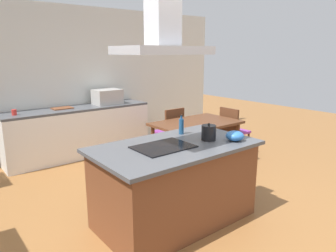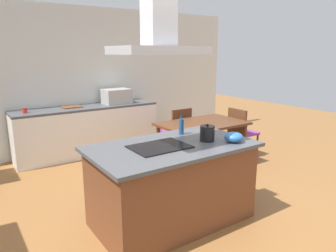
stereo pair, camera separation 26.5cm
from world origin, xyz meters
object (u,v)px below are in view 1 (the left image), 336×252
(mixing_bowl, at_px, (235,136))
(dining_table, at_px, (196,127))
(countertop_microwave, at_px, (107,97))
(cutting_board, at_px, (62,108))
(tea_kettle, at_px, (209,133))
(coffee_mug_red, at_px, (14,112))
(olive_oil_bottle, at_px, (181,126))
(range_hood, at_px, (163,28))
(chair_facing_back_wall, at_px, (171,129))
(cooktop, at_px, (163,147))
(chair_at_right_end, at_px, (232,128))

(mixing_bowl, xyz_separation_m, dining_table, (0.80, 1.46, -0.29))
(countertop_microwave, bearing_deg, cutting_board, 176.69)
(tea_kettle, height_order, coffee_mug_red, tea_kettle)
(olive_oil_bottle, distance_m, dining_table, 1.41)
(coffee_mug_red, relative_size, range_hood, 0.10)
(tea_kettle, xyz_separation_m, dining_table, (1.00, 1.25, -0.32))
(coffee_mug_red, height_order, chair_facing_back_wall, coffee_mug_red)
(tea_kettle, relative_size, countertop_microwave, 0.43)
(cooktop, xyz_separation_m, mixing_bowl, (0.78, -0.30, 0.05))
(tea_kettle, xyz_separation_m, cutting_board, (-0.57, 3.03, -0.08))
(mixing_bowl, height_order, dining_table, mixing_bowl)
(cutting_board, height_order, range_hood, range_hood)
(dining_table, bearing_deg, mixing_bowl, -118.65)
(range_hood, bearing_deg, dining_table, 36.21)
(cooktop, xyz_separation_m, cutting_board, (0.01, 2.93, 0.00))
(olive_oil_bottle, relative_size, countertop_microwave, 0.47)
(tea_kettle, bearing_deg, chair_facing_back_wall, 62.37)
(coffee_mug_red, height_order, cutting_board, coffee_mug_red)
(range_hood, bearing_deg, countertop_microwave, 73.16)
(coffee_mug_red, bearing_deg, dining_table, -35.16)
(coffee_mug_red, bearing_deg, olive_oil_bottle, -62.73)
(cutting_board, relative_size, chair_at_right_end, 0.38)
(tea_kettle, xyz_separation_m, range_hood, (-0.58, 0.10, 1.12))
(cutting_board, distance_m, chair_facing_back_wall, 1.96)
(cooktop, xyz_separation_m, chair_facing_back_wall, (1.58, 1.82, -0.40))
(dining_table, bearing_deg, cutting_board, 131.56)
(olive_oil_bottle, bearing_deg, countertop_microwave, 81.97)
(chair_facing_back_wall, bearing_deg, cutting_board, 144.82)
(countertop_microwave, height_order, chair_at_right_end, countertop_microwave)
(dining_table, bearing_deg, chair_at_right_end, 0.00)
(mixing_bowl, height_order, countertop_microwave, countertop_microwave)
(mixing_bowl, xyz_separation_m, range_hood, (-0.78, 0.30, 1.14))
(tea_kettle, xyz_separation_m, mixing_bowl, (0.21, -0.20, -0.03))
(cooktop, relative_size, range_hood, 0.67)
(countertop_microwave, distance_m, dining_table, 1.90)
(countertop_microwave, relative_size, cutting_board, 1.47)
(olive_oil_bottle, relative_size, coffee_mug_red, 2.62)
(olive_oil_bottle, distance_m, chair_facing_back_wall, 1.93)
(chair_facing_back_wall, bearing_deg, countertop_microwave, 123.80)
(chair_facing_back_wall, height_order, range_hood, range_hood)
(tea_kettle, bearing_deg, olive_oil_bottle, 99.75)
(dining_table, height_order, range_hood, range_hood)
(cutting_board, bearing_deg, mixing_bowl, -76.49)
(cutting_board, bearing_deg, tea_kettle, -79.38)
(tea_kettle, height_order, range_hood, range_hood)
(countertop_microwave, xyz_separation_m, range_hood, (-0.87, -2.88, 1.06))
(olive_oil_bottle, xyz_separation_m, dining_table, (1.07, 0.86, -0.33))
(cooktop, distance_m, tea_kettle, 0.59)
(mixing_bowl, bearing_deg, countertop_microwave, 88.42)
(olive_oil_bottle, bearing_deg, chair_facing_back_wall, 54.83)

